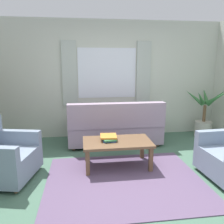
# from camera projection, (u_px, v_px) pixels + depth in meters

# --- Properties ---
(ground_plane) EXTENTS (6.24, 6.24, 0.00)m
(ground_plane) POSITION_uv_depth(u_px,v_px,m) (125.00, 181.00, 3.34)
(ground_plane) COLOR #476B56
(wall_back) EXTENTS (5.32, 0.12, 2.60)m
(wall_back) POSITION_uv_depth(u_px,v_px,m) (107.00, 80.00, 5.25)
(wall_back) COLOR beige
(wall_back) RESTS_ON ground_plane
(window_with_curtains) EXTENTS (1.98, 0.07, 1.40)m
(window_with_curtains) POSITION_uv_depth(u_px,v_px,m) (107.00, 73.00, 5.14)
(window_with_curtains) COLOR white
(area_rug) EXTENTS (2.25, 1.82, 0.01)m
(area_rug) POSITION_uv_depth(u_px,v_px,m) (125.00, 181.00, 3.34)
(area_rug) COLOR #604C6B
(area_rug) RESTS_ON ground_plane
(couch) EXTENTS (1.90, 0.82, 0.92)m
(couch) POSITION_uv_depth(u_px,v_px,m) (115.00, 127.00, 4.77)
(couch) COLOR #998499
(couch) RESTS_ON ground_plane
(armchair_left) EXTENTS (0.98, 1.00, 0.88)m
(armchair_left) POSITION_uv_depth(u_px,v_px,m) (0.00, 156.00, 3.33)
(armchair_left) COLOR gray
(armchair_left) RESTS_ON ground_plane
(coffee_table) EXTENTS (1.10, 0.64, 0.44)m
(coffee_table) POSITION_uv_depth(u_px,v_px,m) (117.00, 144.00, 3.74)
(coffee_table) COLOR brown
(coffee_table) RESTS_ON ground_plane
(book_stack_on_table) EXTENTS (0.28, 0.36, 0.07)m
(book_stack_on_table) POSITION_uv_depth(u_px,v_px,m) (108.00, 138.00, 3.77)
(book_stack_on_table) COLOR #335199
(book_stack_on_table) RESTS_ON coffee_table
(potted_plant) EXTENTS (0.94, 1.12, 1.17)m
(potted_plant) POSITION_uv_depth(u_px,v_px,m) (204.00, 118.00, 5.26)
(potted_plant) COLOR #B7B2A8
(potted_plant) RESTS_ON ground_plane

